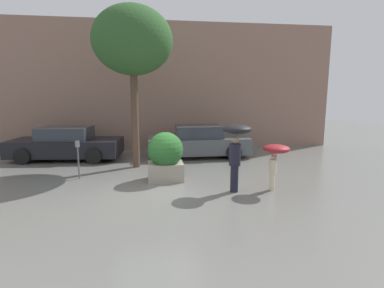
{
  "coord_description": "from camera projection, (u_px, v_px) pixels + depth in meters",
  "views": [
    {
      "loc": [
        -0.11,
        -8.05,
        2.71
      ],
      "look_at": [
        1.29,
        1.6,
        1.05
      ],
      "focal_mm": 28.0,
      "sensor_mm": 36.0,
      "label": 1
    }
  ],
  "objects": [
    {
      "name": "ground_plane",
      "position": [
        155.0,
        192.0,
        8.33
      ],
      "size": [
        40.0,
        40.0,
        0.0
      ],
      "primitive_type": "plane",
      "color": "slate"
    },
    {
      "name": "building_facade",
      "position": [
        150.0,
        87.0,
        14.16
      ],
      "size": [
        18.0,
        0.3,
        6.0
      ],
      "color": "#8C6B5B",
      "rests_on": "ground"
    },
    {
      "name": "planter_box",
      "position": [
        165.0,
        155.0,
        9.34
      ],
      "size": [
        1.11,
        1.11,
        1.53
      ],
      "color": "#9E9384",
      "rests_on": "ground"
    },
    {
      "name": "person_adult",
      "position": [
        236.0,
        142.0,
        8.19
      ],
      "size": [
        0.81,
        0.81,
        1.87
      ],
      "rotation": [
        0.0,
        0.0,
        0.95
      ],
      "color": "#1E1E2D",
      "rests_on": "ground"
    },
    {
      "name": "person_child",
      "position": [
        276.0,
        153.0,
        8.25
      ],
      "size": [
        0.73,
        0.73,
        1.32
      ],
      "rotation": [
        0.0,
        0.0,
        -1.04
      ],
      "color": "beige",
      "rests_on": "ground"
    },
    {
      "name": "parked_car_near",
      "position": [
        199.0,
        142.0,
        12.88
      ],
      "size": [
        4.31,
        2.01,
        1.35
      ],
      "rotation": [
        0.0,
        0.0,
        1.55
      ],
      "color": "#4C5156",
      "rests_on": "ground"
    },
    {
      "name": "parked_car_far",
      "position": [
        66.0,
        144.0,
        12.34
      ],
      "size": [
        4.57,
        2.32,
        1.35
      ],
      "rotation": [
        0.0,
        0.0,
        1.46
      ],
      "color": "black",
      "rests_on": "ground"
    },
    {
      "name": "street_tree",
      "position": [
        133.0,
        41.0,
        10.41
      ],
      "size": [
        2.81,
        2.81,
        5.72
      ],
      "color": "brown",
      "rests_on": "ground"
    },
    {
      "name": "parking_meter",
      "position": [
        78.0,
        152.0,
        9.45
      ],
      "size": [
        0.14,
        0.14,
        1.23
      ],
      "color": "#595B60",
      "rests_on": "ground"
    }
  ]
}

